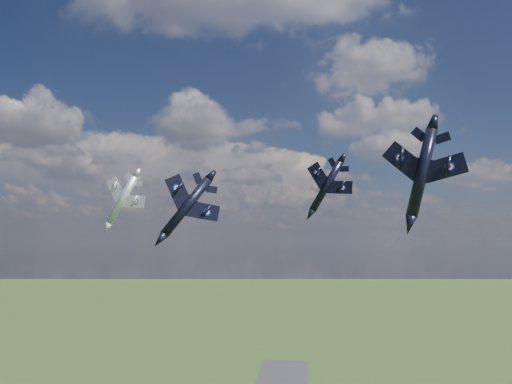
# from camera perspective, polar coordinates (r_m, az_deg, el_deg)

# --- Properties ---
(jet_lead_navy) EXTENTS (15.11, 18.09, 9.31)m
(jet_lead_navy) POSITION_cam_1_polar(r_m,az_deg,el_deg) (80.44, -7.94, -1.66)
(jet_lead_navy) COLOR black
(jet_right_navy) EXTENTS (16.71, 19.10, 6.07)m
(jet_right_navy) POSITION_cam_1_polar(r_m,az_deg,el_deg) (68.29, 18.43, 2.13)
(jet_right_navy) COLOR black
(jet_high_navy) EXTENTS (14.95, 17.87, 8.47)m
(jet_high_navy) POSITION_cam_1_polar(r_m,az_deg,el_deg) (101.13, 8.06, 0.70)
(jet_high_navy) COLOR black
(jet_left_silver) EXTENTS (12.65, 15.56, 7.58)m
(jet_left_silver) POSITION_cam_1_polar(r_m,az_deg,el_deg) (95.02, -15.03, -0.87)
(jet_left_silver) COLOR #A7ACB2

